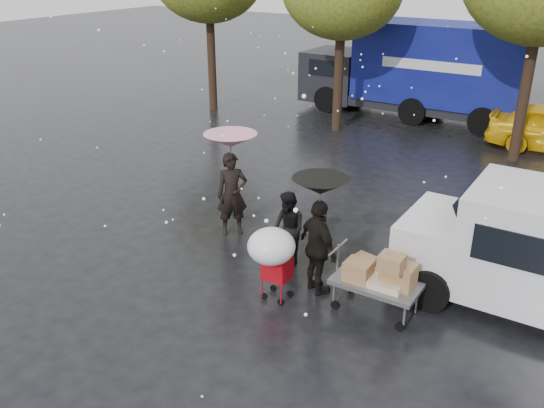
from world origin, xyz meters
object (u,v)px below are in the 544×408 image
Objects in this scene: person_black at (318,248)px; blue_truck at (418,70)px; person_pink at (232,194)px; vendor_cart at (381,276)px; shopping_cart at (272,250)px.

blue_truck is at bearing -48.39° from person_black.
blue_truck reaches higher than person_pink.
person_pink is 4.16m from vendor_cart.
vendor_cart is 1.92m from shopping_cart.
person_pink reaches higher than vendor_cart.
person_pink is at bearing 139.99° from shopping_cart.
person_pink is at bearing 6.91° from person_black.
blue_truck is (-2.31, 13.73, 0.69)m from shopping_cart.
blue_truck reaches higher than shopping_cart.
blue_truck is (-0.06, 11.84, 0.82)m from person_pink.
shopping_cart is (-1.74, -0.72, 0.34)m from vendor_cart.
person_pink is 1.23× the size of vendor_cart.
person_pink is 2.94m from shopping_cart.
shopping_cart is (2.25, -1.89, 0.13)m from person_pink.
blue_truck reaches higher than person_black.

